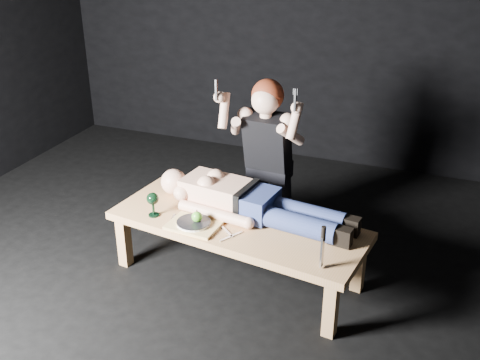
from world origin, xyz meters
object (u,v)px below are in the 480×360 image
at_px(serving_tray, 194,225).
at_px(table, 237,250).
at_px(lying_man, 254,199).
at_px(carving_knife, 322,248).
at_px(kneeling_woman, 271,155).
at_px(goblet, 153,204).

bearing_deg(serving_tray, table, 33.17).
distance_m(lying_man, carving_knife, 0.76).
bearing_deg(kneeling_woman, serving_tray, -103.74).
xyz_separation_m(table, goblet, (-0.58, -0.13, 0.31)).
distance_m(lying_man, goblet, 0.71).
height_order(kneeling_woman, goblet, kneeling_woman).
relative_size(kneeling_woman, serving_tray, 3.90).
bearing_deg(lying_man, serving_tray, -129.50).
bearing_deg(carving_knife, kneeling_woman, 130.57).
relative_size(table, goblet, 10.00).
xyz_separation_m(table, lying_man, (0.07, 0.13, 0.35)).
xyz_separation_m(kneeling_woman, serving_tray, (-0.26, -0.87, -0.21)).
xyz_separation_m(table, serving_tray, (-0.25, -0.17, 0.24)).
bearing_deg(goblet, table, 12.68).
bearing_deg(goblet, kneeling_woman, 55.04).
bearing_deg(kneeling_woman, lying_man, -80.58).
relative_size(kneeling_woman, carving_knife, 4.68).
bearing_deg(goblet, lying_man, 22.19).
distance_m(lying_man, kneeling_woman, 0.58).
xyz_separation_m(table, carving_knife, (0.67, -0.33, 0.37)).
bearing_deg(lying_man, table, -109.80).
distance_m(kneeling_woman, serving_tray, 0.93).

